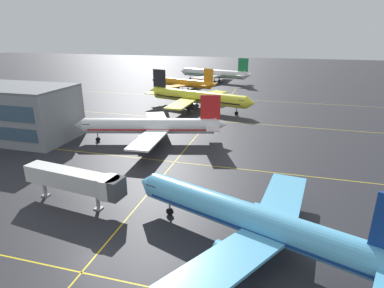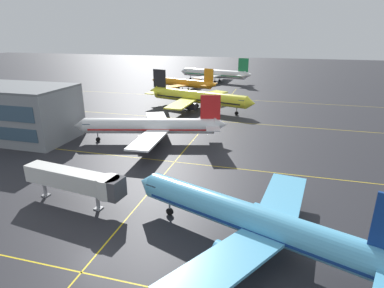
{
  "view_description": "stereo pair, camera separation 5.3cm",
  "coord_description": "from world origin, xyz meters",
  "px_view_note": "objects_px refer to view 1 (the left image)",
  "views": [
    {
      "loc": [
        19.45,
        -26.42,
        25.36
      ],
      "look_at": [
        4.54,
        27.73,
        5.37
      ],
      "focal_mm": 30.01,
      "sensor_mm": 36.0,
      "label": 1
    },
    {
      "loc": [
        19.51,
        -26.4,
        25.36
      ],
      "look_at": [
        4.54,
        27.73,
        5.37
      ],
      "focal_mm": 30.01,
      "sensor_mm": 36.0,
      "label": 2
    }
  ],
  "objects_px": {
    "airliner_front_gate": "(255,221)",
    "airliner_second_row": "(151,126)",
    "airliner_far_right_stand": "(214,74)",
    "airliner_far_left_stand": "(183,83)",
    "airliner_third_row": "(197,97)",
    "jet_bridge": "(80,181)"
  },
  "relations": [
    {
      "from": "airliner_third_row",
      "to": "airliner_front_gate",
      "type": "bearing_deg",
      "value": -70.06
    },
    {
      "from": "airliner_third_row",
      "to": "airliner_far_left_stand",
      "type": "height_order",
      "value": "airliner_third_row"
    },
    {
      "from": "airliner_front_gate",
      "to": "airliner_third_row",
      "type": "distance_m",
      "value": 73.24
    },
    {
      "from": "airliner_far_right_stand",
      "to": "airliner_second_row",
      "type": "bearing_deg",
      "value": -87.3
    },
    {
      "from": "airliner_far_left_stand",
      "to": "airliner_far_right_stand",
      "type": "relative_size",
      "value": 0.83
    },
    {
      "from": "airliner_front_gate",
      "to": "airliner_second_row",
      "type": "xyz_separation_m",
      "value": [
        -27.18,
        34.06,
        -0.04
      ]
    },
    {
      "from": "airliner_front_gate",
      "to": "jet_bridge",
      "type": "height_order",
      "value": "airliner_front_gate"
    },
    {
      "from": "airliner_front_gate",
      "to": "airliner_second_row",
      "type": "height_order",
      "value": "airliner_front_gate"
    },
    {
      "from": "airliner_second_row",
      "to": "airliner_front_gate",
      "type": "bearing_deg",
      "value": -51.41
    },
    {
      "from": "airliner_third_row",
      "to": "jet_bridge",
      "type": "relative_size",
      "value": 2.29
    },
    {
      "from": "jet_bridge",
      "to": "airliner_third_row",
      "type": "bearing_deg",
      "value": 89.03
    },
    {
      "from": "airliner_second_row",
      "to": "airliner_far_right_stand",
      "type": "distance_m",
      "value": 96.33
    },
    {
      "from": "airliner_far_left_stand",
      "to": "airliner_far_right_stand",
      "type": "bearing_deg",
      "value": 74.33
    },
    {
      "from": "airliner_second_row",
      "to": "airliner_far_left_stand",
      "type": "xyz_separation_m",
      "value": [
        -12.71,
        67.11,
        -0.31
      ]
    },
    {
      "from": "airliner_second_row",
      "to": "jet_bridge",
      "type": "height_order",
      "value": "airliner_second_row"
    },
    {
      "from": "airliner_far_left_stand",
      "to": "airliner_third_row",
      "type": "bearing_deg",
      "value": -65.23
    },
    {
      "from": "airliner_third_row",
      "to": "jet_bridge",
      "type": "height_order",
      "value": "airliner_third_row"
    },
    {
      "from": "airliner_front_gate",
      "to": "airliner_third_row",
      "type": "relative_size",
      "value": 0.9
    },
    {
      "from": "airliner_third_row",
      "to": "airliner_far_left_stand",
      "type": "distance_m",
      "value": 35.6
    },
    {
      "from": "airliner_far_right_stand",
      "to": "jet_bridge",
      "type": "relative_size",
      "value": 2.31
    },
    {
      "from": "airliner_second_row",
      "to": "airliner_third_row",
      "type": "relative_size",
      "value": 0.91
    },
    {
      "from": "airliner_front_gate",
      "to": "airliner_far_right_stand",
      "type": "xyz_separation_m",
      "value": [
        -31.72,
        130.28,
        0.38
      ]
    }
  ]
}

